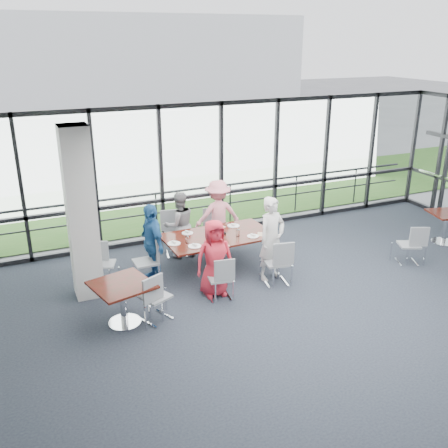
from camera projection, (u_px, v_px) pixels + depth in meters
name	position (u px, v px, depth m)	size (l,w,h in m)	color
floor	(341.00, 332.00, 8.28)	(12.00, 10.00, 0.02)	black
ceiling	(360.00, 139.00, 7.15)	(12.00, 10.00, 0.04)	white
curtain_wall_back	(221.00, 169.00, 12.00)	(12.00, 0.10, 3.20)	white
exit_door	(444.00, 177.00, 13.39)	(0.12, 1.60, 2.10)	black
structural_column	(81.00, 214.00, 8.93)	(0.50, 0.50, 3.20)	silver
apron	(162.00, 182.00, 16.85)	(80.00, 70.00, 0.02)	slate
grass_strip	(182.00, 197.00, 15.13)	(80.00, 5.00, 0.01)	#245B19
hangar_main	(123.00, 60.00, 36.14)	(24.00, 10.00, 6.00)	silver
guard_rail	(212.00, 205.00, 12.90)	(0.06, 0.06, 12.00)	#2D2D33
main_table	(218.00, 240.00, 10.30)	(2.26, 1.28, 0.75)	#32180B
side_table_left	(122.00, 290.00, 8.28)	(1.12, 1.12, 0.75)	#32180B
side_table_right	(447.00, 218.00, 11.62)	(0.92, 0.92, 0.75)	#32180B
diner_near_left	(214.00, 258.00, 9.22)	(0.73, 0.47, 1.49)	red
diner_near_right	(272.00, 239.00, 9.81)	(0.62, 0.45, 1.71)	silver
diner_far_left	(179.00, 225.00, 10.85)	(0.72, 0.45, 1.49)	slate
diner_far_right	(218.00, 215.00, 11.27)	(1.04, 0.54, 1.61)	pink
diner_end	(152.00, 243.00, 9.74)	(0.94, 0.51, 1.61)	#215590
chair_main_nl	(219.00, 278.00, 9.19)	(0.41, 0.41, 0.83)	gray
chair_main_nr	(276.00, 262.00, 9.73)	(0.44, 0.44, 0.90)	gray
chair_main_fl	(176.00, 234.00, 11.03)	(0.47, 0.47, 0.97)	gray
chair_main_fr	(215.00, 228.00, 11.57)	(0.41, 0.41, 0.83)	gray
chair_main_end	(146.00, 262.00, 9.74)	(0.45, 0.45, 0.91)	gray
chair_spare_la	(155.00, 297.00, 8.46)	(0.44, 0.44, 0.90)	gray
chair_spare_lb	(105.00, 264.00, 9.77)	(0.40, 0.40, 0.82)	gray
chair_spare_r	(409.00, 245.00, 10.62)	(0.42, 0.42, 0.85)	gray
plate_nl	(195.00, 246.00, 9.71)	(0.26, 0.26, 0.01)	white
plate_nr	(253.00, 236.00, 10.19)	(0.24, 0.24, 0.01)	white
plate_fl	(187.00, 233.00, 10.36)	(0.24, 0.24, 0.01)	white
plate_fr	(233.00, 226.00, 10.76)	(0.26, 0.26, 0.01)	white
plate_end	(174.00, 243.00, 9.84)	(0.26, 0.26, 0.01)	white
tumbler_a	(208.00, 238.00, 9.94)	(0.07, 0.07, 0.13)	white
tumbler_b	(238.00, 233.00, 10.18)	(0.07, 0.07, 0.15)	white
tumbler_c	(215.00, 226.00, 10.54)	(0.07, 0.07, 0.14)	white
tumbler_d	(187.00, 240.00, 9.86)	(0.07, 0.07, 0.14)	white
menu_a	(221.00, 246.00, 9.75)	(0.30, 0.21, 0.00)	beige
menu_b	(265.00, 234.00, 10.30)	(0.32, 0.22, 0.00)	beige
menu_c	(218.00, 227.00, 10.68)	(0.28, 0.20, 0.00)	beige
condiment_caddy	(223.00, 233.00, 10.31)	(0.10, 0.07, 0.04)	black
ketchup_bottle	(219.00, 231.00, 10.26)	(0.06, 0.06, 0.18)	#A10F1C
green_bottle	(220.00, 230.00, 10.28)	(0.05, 0.05, 0.20)	#1E773D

